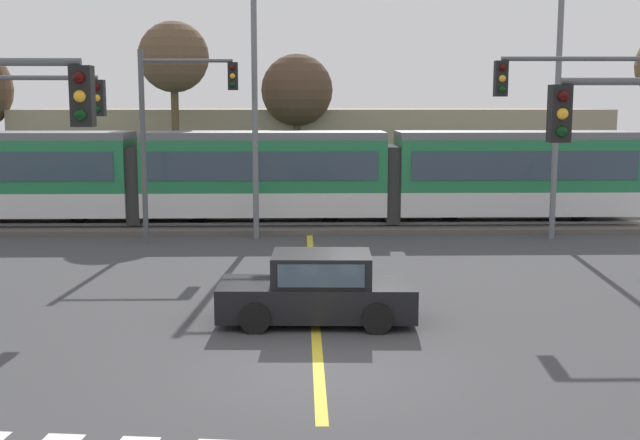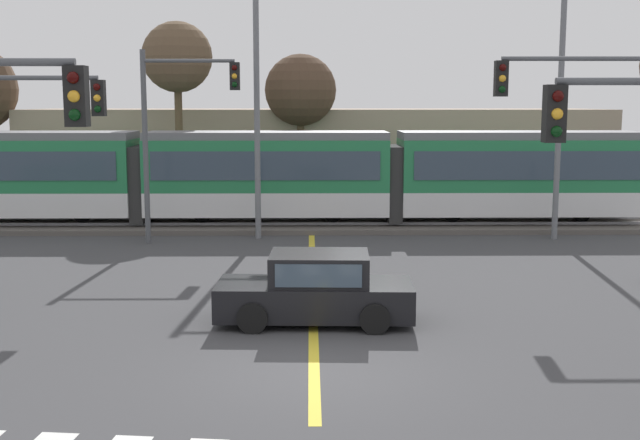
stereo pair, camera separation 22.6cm
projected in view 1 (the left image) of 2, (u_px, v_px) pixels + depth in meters
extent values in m
plane|color=#3D3D3F|center=(318.00, 369.00, 14.29)|extent=(200.00, 200.00, 0.00)
cube|color=#56514C|center=(309.00, 224.00, 30.48)|extent=(120.00, 4.00, 0.18)
cube|color=#939399|center=(309.00, 224.00, 29.74)|extent=(120.00, 0.08, 0.10)
cube|color=#939399|center=(309.00, 218.00, 31.17)|extent=(120.00, 0.08, 0.10)
cube|color=silver|center=(12.00, 202.00, 30.08)|extent=(9.00, 2.60, 0.90)
cube|color=#237A47|center=(10.00, 165.00, 29.88)|extent=(9.00, 2.60, 1.90)
cube|color=slate|center=(8.00, 136.00, 29.72)|extent=(9.00, 2.39, 0.28)
cylinder|color=black|center=(79.00, 214.00, 30.21)|extent=(0.70, 0.20, 0.70)
cube|color=silver|center=(265.00, 201.00, 30.31)|extent=(9.00, 2.60, 0.90)
cube|color=#237A47|center=(265.00, 164.00, 30.10)|extent=(9.00, 2.60, 1.90)
cube|color=#384756|center=(263.00, 166.00, 28.79)|extent=(8.28, 0.04, 1.04)
cube|color=slate|center=(264.00, 135.00, 29.94)|extent=(9.00, 2.39, 0.28)
cylinder|color=black|center=(330.00, 213.00, 30.43)|extent=(0.70, 0.20, 0.70)
cylinder|color=black|center=(200.00, 213.00, 30.31)|extent=(0.70, 0.20, 0.70)
cube|color=silver|center=(514.00, 201.00, 30.53)|extent=(9.00, 2.60, 0.90)
cube|color=#237A47|center=(516.00, 164.00, 30.33)|extent=(9.00, 2.60, 1.90)
cube|color=#384756|center=(525.00, 165.00, 29.01)|extent=(8.28, 0.04, 1.04)
cube|color=slate|center=(517.00, 135.00, 30.17)|extent=(9.00, 2.39, 0.28)
cylinder|color=black|center=(578.00, 212.00, 30.66)|extent=(0.70, 0.20, 0.70)
cylinder|color=black|center=(449.00, 213.00, 30.54)|extent=(0.70, 0.20, 0.70)
cube|color=#2D2D2D|center=(138.00, 183.00, 30.09)|extent=(0.50, 2.34, 2.80)
cube|color=#2D2D2D|center=(390.00, 183.00, 30.32)|extent=(0.50, 2.34, 2.80)
cube|color=gold|center=(313.00, 291.00, 20.14)|extent=(0.20, 16.92, 0.01)
cube|color=black|center=(317.00, 299.00, 17.27)|extent=(4.26, 1.85, 0.72)
cube|color=black|center=(321.00, 268.00, 17.16)|extent=(2.15, 1.59, 0.64)
cube|color=#384756|center=(275.00, 268.00, 17.18)|extent=(0.15, 1.43, 0.52)
cube|color=#384756|center=(321.00, 276.00, 16.39)|extent=(1.79, 0.10, 0.48)
cylinder|color=black|center=(255.00, 318.00, 16.47)|extent=(0.65, 0.24, 0.64)
cylinder|color=black|center=(262.00, 298.00, 18.15)|extent=(0.65, 0.24, 0.64)
cylinder|color=black|center=(378.00, 319.00, 16.44)|extent=(0.65, 0.24, 0.64)
cylinder|color=black|center=(373.00, 298.00, 18.12)|extent=(0.65, 0.24, 0.64)
cylinder|color=#515459|center=(17.00, 78.00, 19.90)|extent=(4.00, 0.12, 0.12)
cube|color=black|center=(98.00, 98.00, 20.02)|extent=(0.32, 0.28, 0.90)
sphere|color=#360605|center=(96.00, 87.00, 19.83)|extent=(0.18, 0.18, 0.18)
sphere|color=#F7AA26|center=(97.00, 98.00, 19.87)|extent=(0.18, 0.18, 0.18)
sphere|color=black|center=(97.00, 109.00, 19.91)|extent=(0.18, 0.18, 0.18)
cube|color=black|center=(559.00, 114.00, 12.57)|extent=(0.32, 0.28, 0.90)
sphere|color=#360605|center=(563.00, 96.00, 12.38)|extent=(0.18, 0.18, 0.18)
sphere|color=#F7AA26|center=(562.00, 114.00, 12.42)|extent=(0.18, 0.18, 0.18)
sphere|color=black|center=(562.00, 131.00, 12.46)|extent=(0.18, 0.18, 0.18)
cube|color=black|center=(82.00, 96.00, 11.87)|extent=(0.32, 0.28, 0.90)
sphere|color=#360605|center=(79.00, 78.00, 11.68)|extent=(0.18, 0.18, 0.18)
sphere|color=#F7AA26|center=(80.00, 96.00, 11.72)|extent=(0.18, 0.18, 0.18)
sphere|color=black|center=(80.00, 115.00, 11.76)|extent=(0.18, 0.18, 0.18)
cylinder|color=#515459|center=(580.00, 59.00, 20.34)|extent=(4.00, 0.12, 0.12)
cube|color=black|center=(501.00, 79.00, 20.37)|extent=(0.32, 0.28, 0.90)
sphere|color=#360605|center=(503.00, 68.00, 20.18)|extent=(0.18, 0.18, 0.18)
sphere|color=#F7AA26|center=(502.00, 79.00, 20.22)|extent=(0.18, 0.18, 0.18)
sphere|color=black|center=(502.00, 89.00, 20.26)|extent=(0.18, 0.18, 0.18)
cylinder|color=#515459|center=(143.00, 148.00, 26.50)|extent=(0.18, 0.18, 6.41)
cylinder|color=#515459|center=(187.00, 61.00, 26.12)|extent=(3.00, 0.12, 0.12)
cube|color=black|center=(233.00, 76.00, 26.23)|extent=(0.32, 0.28, 0.90)
sphere|color=#360605|center=(232.00, 68.00, 26.04)|extent=(0.18, 0.18, 0.18)
sphere|color=#F7AA26|center=(233.00, 76.00, 26.08)|extent=(0.18, 0.18, 0.18)
sphere|color=black|center=(233.00, 84.00, 26.12)|extent=(0.18, 0.18, 0.18)
cylinder|color=slate|center=(255.00, 106.00, 27.28)|extent=(0.20, 0.20, 9.15)
cylinder|color=slate|center=(557.00, 113.00, 27.28)|extent=(0.20, 0.20, 8.67)
cylinder|color=brown|center=(176.00, 143.00, 33.66)|extent=(0.32, 0.32, 5.96)
sphere|color=brown|center=(174.00, 57.00, 33.14)|extent=(2.93, 2.93, 2.93)
cylinder|color=brown|center=(297.00, 157.00, 35.50)|extent=(0.32, 0.32, 4.59)
sphere|color=#4C3828|center=(297.00, 90.00, 35.07)|extent=(3.14, 3.14, 3.14)
cube|color=gray|center=(313.00, 155.00, 38.56)|extent=(27.07, 6.00, 4.36)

